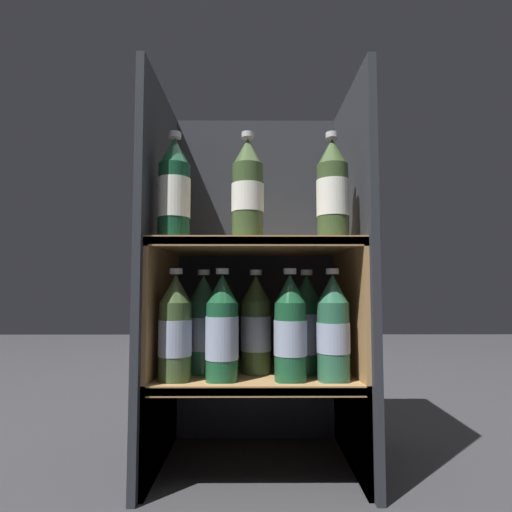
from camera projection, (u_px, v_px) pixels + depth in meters
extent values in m
plane|color=#2D2D30|center=(256.00, 504.00, 0.89)|extent=(6.00, 6.00, 0.00)
cube|color=#23262B|center=(256.00, 275.00, 1.31)|extent=(0.57, 0.02, 1.04)
cube|color=#23262B|center=(158.00, 273.00, 1.11)|extent=(0.02, 0.42, 1.04)
cube|color=#23262B|center=(354.00, 273.00, 1.11)|extent=(0.02, 0.42, 1.04)
cube|color=#9E7547|center=(256.00, 373.00, 1.09)|extent=(0.53, 0.38, 0.02)
cube|color=#9E7547|center=(256.00, 391.00, 0.92)|extent=(0.53, 0.02, 0.03)
cube|color=#9E7547|center=(161.00, 421.00, 1.08)|extent=(0.01, 0.38, 0.23)
cube|color=#9E7547|center=(350.00, 420.00, 1.09)|extent=(0.01, 0.38, 0.23)
cube|color=#9E7547|center=(256.00, 248.00, 1.12)|extent=(0.53, 0.38, 0.02)
cube|color=#9E7547|center=(256.00, 241.00, 0.94)|extent=(0.53, 0.02, 0.03)
cube|color=#9E7547|center=(162.00, 356.00, 1.10)|extent=(0.01, 0.38, 0.58)
cube|color=#9E7547|center=(349.00, 356.00, 1.10)|extent=(0.01, 0.38, 0.58)
cylinder|color=#144228|center=(174.00, 202.00, 1.00)|extent=(0.08, 0.08, 0.19)
cylinder|color=silver|center=(174.00, 198.00, 1.00)|extent=(0.08, 0.08, 0.10)
cone|color=#144228|center=(175.00, 151.00, 1.01)|extent=(0.08, 0.08, 0.07)
cylinder|color=#B7B7BC|center=(175.00, 135.00, 1.01)|extent=(0.03, 0.03, 0.01)
cylinder|color=#384C28|center=(248.00, 202.00, 1.00)|extent=(0.08, 0.08, 0.19)
cylinder|color=silver|center=(248.00, 198.00, 1.00)|extent=(0.08, 0.08, 0.07)
cone|color=#384C28|center=(248.00, 151.00, 1.01)|extent=(0.08, 0.08, 0.07)
cylinder|color=#B7B7BC|center=(248.00, 135.00, 1.01)|extent=(0.03, 0.03, 0.01)
cylinder|color=#384C28|center=(333.00, 202.00, 1.00)|extent=(0.08, 0.08, 0.19)
cylinder|color=silver|center=(333.00, 198.00, 1.00)|extent=(0.08, 0.08, 0.09)
cone|color=#384C28|center=(332.00, 152.00, 1.01)|extent=(0.08, 0.08, 0.07)
cylinder|color=#B7B7BC|center=(332.00, 136.00, 1.02)|extent=(0.03, 0.03, 0.01)
cylinder|color=#384C28|center=(175.00, 341.00, 0.98)|extent=(0.08, 0.08, 0.19)
cylinder|color=#8C99B2|center=(175.00, 338.00, 0.98)|extent=(0.08, 0.08, 0.09)
cone|color=#384C28|center=(176.00, 288.00, 0.99)|extent=(0.08, 0.08, 0.07)
cylinder|color=#B7B7BC|center=(176.00, 271.00, 0.99)|extent=(0.03, 0.03, 0.01)
cylinder|color=#194C2D|center=(222.00, 341.00, 0.98)|extent=(0.08, 0.08, 0.19)
cylinder|color=#8C99B2|center=(222.00, 338.00, 0.98)|extent=(0.08, 0.08, 0.10)
cone|color=#194C2D|center=(222.00, 288.00, 0.99)|extent=(0.08, 0.08, 0.07)
cylinder|color=#B7B7BC|center=(222.00, 271.00, 0.99)|extent=(0.03, 0.03, 0.01)
cylinder|color=#194C2D|center=(290.00, 341.00, 0.98)|extent=(0.08, 0.08, 0.19)
cylinder|color=#8C99B2|center=(290.00, 337.00, 0.98)|extent=(0.08, 0.08, 0.08)
cone|color=#194C2D|center=(290.00, 288.00, 0.99)|extent=(0.08, 0.08, 0.07)
cylinder|color=#B7B7BC|center=(290.00, 271.00, 0.99)|extent=(0.03, 0.03, 0.01)
cylinder|color=#285B42|center=(333.00, 341.00, 0.98)|extent=(0.08, 0.08, 0.19)
cylinder|color=#8C99B2|center=(333.00, 337.00, 0.98)|extent=(0.08, 0.08, 0.07)
cone|color=#285B42|center=(333.00, 288.00, 0.99)|extent=(0.08, 0.08, 0.07)
cylinder|color=#B7B7BC|center=(332.00, 271.00, 0.99)|extent=(0.03, 0.03, 0.01)
cylinder|color=#285B42|center=(203.00, 337.00, 1.07)|extent=(0.08, 0.08, 0.19)
cylinder|color=#8C99B2|center=(203.00, 333.00, 1.07)|extent=(0.08, 0.08, 0.09)
cone|color=#285B42|center=(204.00, 288.00, 1.07)|extent=(0.08, 0.08, 0.07)
cylinder|color=#B7B7BC|center=(204.00, 272.00, 1.08)|extent=(0.03, 0.03, 0.01)
cylinder|color=#384C28|center=(256.00, 337.00, 1.07)|extent=(0.08, 0.08, 0.19)
cylinder|color=#8C99B2|center=(256.00, 333.00, 1.07)|extent=(0.08, 0.08, 0.09)
cone|color=#384C28|center=(256.00, 288.00, 1.08)|extent=(0.08, 0.08, 0.07)
cylinder|color=#B7B7BC|center=(256.00, 272.00, 1.08)|extent=(0.03, 0.03, 0.01)
cylinder|color=#194C2D|center=(307.00, 337.00, 1.07)|extent=(0.08, 0.08, 0.19)
cylinder|color=#8C99B2|center=(307.00, 333.00, 1.07)|extent=(0.08, 0.08, 0.10)
cone|color=#194C2D|center=(307.00, 288.00, 1.08)|extent=(0.08, 0.08, 0.07)
cylinder|color=#B7B7BC|center=(306.00, 272.00, 1.08)|extent=(0.03, 0.03, 0.01)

